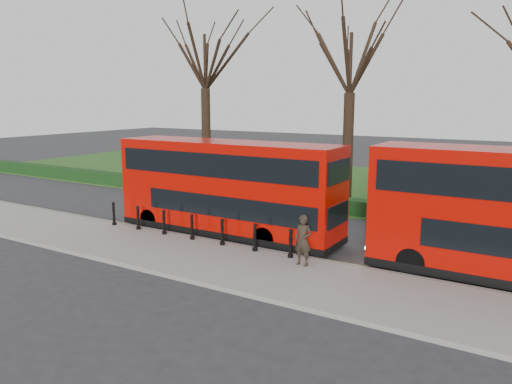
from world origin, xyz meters
The scene contains 12 objects.
ground centered at (0.00, 0.00, 0.00)m, with size 120.00×120.00×0.00m, color #28282B.
pavement centered at (0.00, -3.00, 0.07)m, with size 60.00×4.00×0.15m, color gray.
kerb centered at (0.00, -1.00, 0.07)m, with size 60.00×0.25×0.16m, color slate.
grass_verge centered at (0.00, 15.00, 0.03)m, with size 60.00×18.00×0.06m, color #274A18.
hedge centered at (0.00, 6.80, 0.40)m, with size 60.00×0.90×0.80m, color black.
yellow_line_outer centered at (0.00, -0.70, 0.01)m, with size 60.00×0.10×0.01m, color yellow.
yellow_line_inner centered at (0.00, -0.50, 0.01)m, with size 60.00×0.10×0.01m, color yellow.
tree_left centered at (-8.00, 10.00, 8.54)m, with size 7.52×7.52×11.74m.
tree_mid centered at (2.00, 10.00, 8.06)m, with size 7.10×7.10×11.09m.
bollard_row centered at (-0.15, -1.35, 0.65)m, with size 9.17×0.15×1.00m.
bus_lead centered at (0.38, 0.39, 2.02)m, with size 10.10×2.32×4.02m.
pedestrian centered at (5.12, -1.89, 1.03)m, with size 0.64×0.42×1.76m, color black.
Camera 1 is at (12.35, -16.67, 5.77)m, focal length 35.00 mm.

